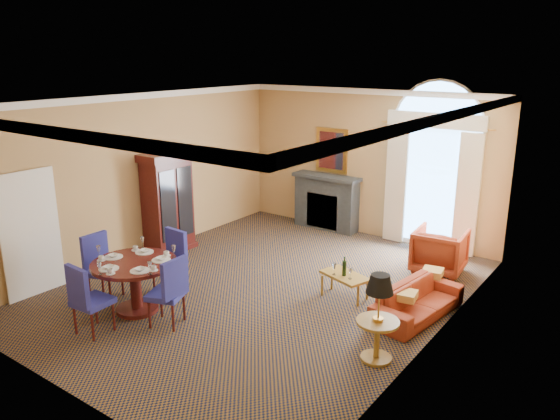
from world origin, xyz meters
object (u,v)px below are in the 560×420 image
Objects in this scene: coffee_table at (345,276)px; side_table at (379,307)px; armoire at (168,204)px; armchair at (440,251)px; dining_table at (135,275)px; sofa at (418,301)px.

coffee_table is 0.76× the size of side_table.
armchair is at bearing 23.46° from armoire.
armoire is 5.48m from side_table.
armoire reaches higher than armchair.
armchair reaches higher than coffee_table.
dining_table is 3.81m from side_table.
armchair reaches higher than sofa.
armoire is 5.36m from armchair.
dining_table is 1.46× the size of coffee_table.
coffee_table is at bearing 60.97° from armchair.
dining_table is 1.44× the size of armchair.
coffee_table is (-1.24, -0.08, 0.13)m from sofa.
armchair is at bearing 97.14° from side_table.
side_table is at bearing -170.08° from sofa.
side_table is (0.05, -1.50, 0.51)m from sofa.
sofa is at bearing 95.59° from armchair.
armchair is 1.01× the size of coffee_table.
side_table is at bearing -13.57° from armoire.
armchair is 0.77× the size of side_table.
dining_table is at bearing 131.68° from sofa.
side_table is at bearing -29.59° from coffee_table.
sofa is at bearing 91.91° from side_table.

